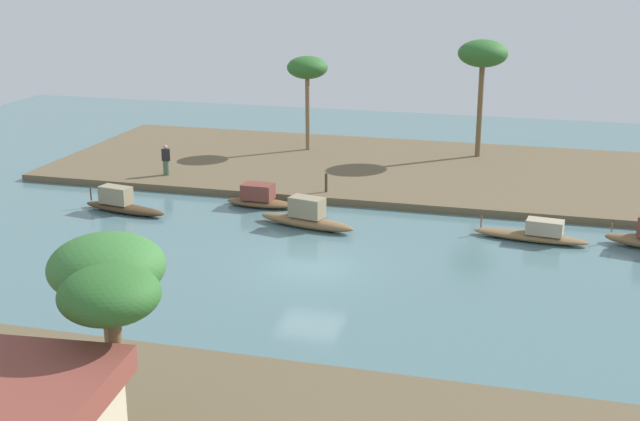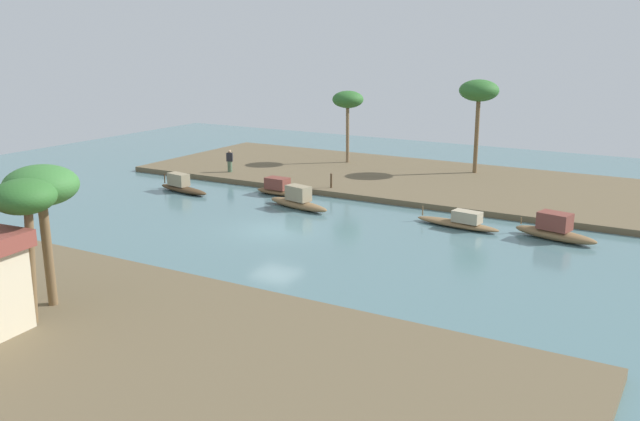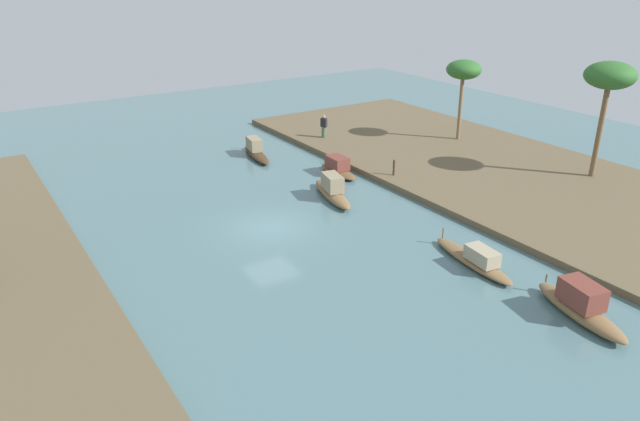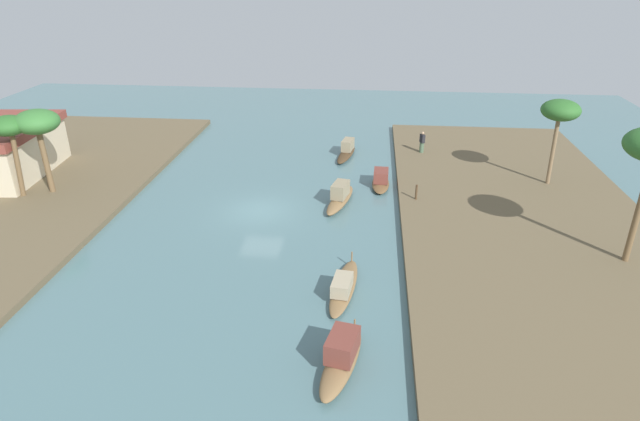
{
  "view_description": "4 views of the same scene",
  "coord_description": "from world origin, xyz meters",
  "px_view_note": "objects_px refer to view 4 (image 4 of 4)",
  "views": [
    {
      "loc": [
        -8.62,
        30.1,
        11.88
      ],
      "look_at": [
        0.94,
        -4.81,
        0.85
      ],
      "focal_mm": 47.67,
      "sensor_mm": 36.0,
      "label": 1
    },
    {
      "loc": [
        -20.35,
        30.16,
        10.32
      ],
      "look_at": [
        -1.15,
        -2.81,
        0.65
      ],
      "focal_mm": 39.24,
      "sensor_mm": 36.0,
      "label": 2
    },
    {
      "loc": [
        -23.79,
        12.53,
        12.33
      ],
      "look_at": [
        -0.72,
        -2.51,
        0.6
      ],
      "focal_mm": 33.04,
      "sensor_mm": 36.0,
      "label": 3
    },
    {
      "loc": [
        -29.23,
        -6.54,
        13.94
      ],
      "look_at": [
        -2.04,
        -3.89,
        1.15
      ],
      "focal_mm": 30.1,
      "sensor_mm": 36.0,
      "label": 4
    }
  ],
  "objects_px": {
    "sampan_open_hull": "(343,286)",
    "person_on_near_bank": "(422,143)",
    "sampan_midstream": "(340,197)",
    "palm_tree_left_far": "(561,112)",
    "sampan_upstream_small": "(381,180)",
    "palm_tree_right_short": "(8,128)",
    "sampan_with_tall_canopy": "(342,356)",
    "mooring_post": "(416,192)",
    "palm_tree_right_tall": "(37,124)",
    "sampan_downstream_large": "(347,151)"
  },
  "relations": [
    {
      "from": "sampan_open_hull",
      "to": "person_on_near_bank",
      "type": "relative_size",
      "value": 3.03
    },
    {
      "from": "sampan_open_hull",
      "to": "sampan_midstream",
      "type": "bearing_deg",
      "value": 11.41
    },
    {
      "from": "sampan_midstream",
      "to": "palm_tree_left_far",
      "type": "relative_size",
      "value": 0.85
    },
    {
      "from": "sampan_open_hull",
      "to": "sampan_upstream_small",
      "type": "bearing_deg",
      "value": -0.78
    },
    {
      "from": "sampan_midstream",
      "to": "palm_tree_right_short",
      "type": "distance_m",
      "value": 20.5
    },
    {
      "from": "sampan_open_hull",
      "to": "sampan_with_tall_canopy",
      "type": "height_order",
      "value": "sampan_with_tall_canopy"
    },
    {
      "from": "mooring_post",
      "to": "palm_tree_right_tall",
      "type": "relative_size",
      "value": 0.18
    },
    {
      "from": "sampan_midstream",
      "to": "person_on_near_bank",
      "type": "distance_m",
      "value": 11.15
    },
    {
      "from": "sampan_open_hull",
      "to": "palm_tree_right_tall",
      "type": "bearing_deg",
      "value": 71.33
    },
    {
      "from": "sampan_upstream_small",
      "to": "palm_tree_right_short",
      "type": "height_order",
      "value": "palm_tree_right_short"
    },
    {
      "from": "sampan_with_tall_canopy",
      "to": "palm_tree_right_short",
      "type": "xyz_separation_m",
      "value": [
        13.5,
        21.0,
        4.24
      ]
    },
    {
      "from": "sampan_downstream_large",
      "to": "sampan_with_tall_canopy",
      "type": "bearing_deg",
      "value": -167.37
    },
    {
      "from": "sampan_open_hull",
      "to": "palm_tree_right_short",
      "type": "height_order",
      "value": "palm_tree_right_short"
    },
    {
      "from": "sampan_open_hull",
      "to": "palm_tree_right_tall",
      "type": "distance_m",
      "value": 22.01
    },
    {
      "from": "sampan_with_tall_canopy",
      "to": "palm_tree_left_far",
      "type": "relative_size",
      "value": 0.8
    },
    {
      "from": "sampan_upstream_small",
      "to": "person_on_near_bank",
      "type": "xyz_separation_m",
      "value": [
        6.4,
        -3.18,
        0.69
      ]
    },
    {
      "from": "palm_tree_right_tall",
      "to": "palm_tree_right_short",
      "type": "distance_m",
      "value": 1.58
    },
    {
      "from": "sampan_upstream_small",
      "to": "mooring_post",
      "type": "distance_m",
      "value": 3.56
    },
    {
      "from": "sampan_with_tall_canopy",
      "to": "palm_tree_right_tall",
      "type": "height_order",
      "value": "palm_tree_right_tall"
    },
    {
      "from": "sampan_upstream_small",
      "to": "palm_tree_right_short",
      "type": "xyz_separation_m",
      "value": [
        -4.6,
        22.55,
        4.34
      ]
    },
    {
      "from": "palm_tree_right_short",
      "to": "sampan_with_tall_canopy",
      "type": "bearing_deg",
      "value": -122.73
    },
    {
      "from": "sampan_open_hull",
      "to": "mooring_post",
      "type": "relative_size",
      "value": 5.19
    },
    {
      "from": "sampan_midstream",
      "to": "sampan_upstream_small",
      "type": "xyz_separation_m",
      "value": [
        3.15,
        -2.55,
        -0.06
      ]
    },
    {
      "from": "sampan_midstream",
      "to": "mooring_post",
      "type": "distance_m",
      "value": 4.75
    },
    {
      "from": "sampan_upstream_small",
      "to": "mooring_post",
      "type": "bearing_deg",
      "value": -140.39
    },
    {
      "from": "sampan_upstream_small",
      "to": "sampan_downstream_large",
      "type": "xyz_separation_m",
      "value": [
        6.03,
        2.62,
        -0.01
      ]
    },
    {
      "from": "sampan_midstream",
      "to": "sampan_downstream_large",
      "type": "relative_size",
      "value": 1.04
    },
    {
      "from": "person_on_near_bank",
      "to": "mooring_post",
      "type": "bearing_deg",
      "value": -31.68
    },
    {
      "from": "palm_tree_left_far",
      "to": "palm_tree_right_short",
      "type": "xyz_separation_m",
      "value": [
        -5.35,
        33.65,
        -0.47
      ]
    },
    {
      "from": "sampan_downstream_large",
      "to": "palm_tree_right_short",
      "type": "distance_m",
      "value": 23.0
    },
    {
      "from": "sampan_open_hull",
      "to": "palm_tree_left_far",
      "type": "distance_m",
      "value": 19.54
    },
    {
      "from": "palm_tree_right_tall",
      "to": "sampan_midstream",
      "type": "bearing_deg",
      "value": -88.0
    },
    {
      "from": "sampan_with_tall_canopy",
      "to": "sampan_midstream",
      "type": "bearing_deg",
      "value": 16.18
    },
    {
      "from": "palm_tree_right_short",
      "to": "mooring_post",
      "type": "bearing_deg",
      "value": -85.81
    },
    {
      "from": "person_on_near_bank",
      "to": "palm_tree_right_short",
      "type": "bearing_deg",
      "value": -92.29
    },
    {
      "from": "sampan_downstream_large",
      "to": "palm_tree_left_far",
      "type": "height_order",
      "value": "palm_tree_left_far"
    },
    {
      "from": "sampan_upstream_small",
      "to": "sampan_downstream_large",
      "type": "relative_size",
      "value": 0.75
    },
    {
      "from": "sampan_upstream_small",
      "to": "mooring_post",
      "type": "xyz_separation_m",
      "value": [
        -2.79,
        -2.17,
        0.41
      ]
    },
    {
      "from": "sampan_midstream",
      "to": "sampan_upstream_small",
      "type": "relative_size",
      "value": 1.39
    },
    {
      "from": "sampan_upstream_small",
      "to": "mooring_post",
      "type": "height_order",
      "value": "mooring_post"
    },
    {
      "from": "person_on_near_bank",
      "to": "sampan_midstream",
      "type": "bearing_deg",
      "value": -56.41
    },
    {
      "from": "sampan_open_hull",
      "to": "sampan_midstream",
      "type": "distance_m",
      "value": 9.98
    },
    {
      "from": "sampan_open_hull",
      "to": "palm_tree_right_short",
      "type": "distance_m",
      "value": 22.88
    },
    {
      "from": "sampan_open_hull",
      "to": "sampan_midstream",
      "type": "height_order",
      "value": "sampan_midstream"
    },
    {
      "from": "sampan_with_tall_canopy",
      "to": "palm_tree_left_far",
      "type": "height_order",
      "value": "palm_tree_left_far"
    },
    {
      "from": "person_on_near_bank",
      "to": "palm_tree_left_far",
      "type": "bearing_deg",
      "value": 29.1
    },
    {
      "from": "person_on_near_bank",
      "to": "sampan_upstream_small",
      "type": "bearing_deg",
      "value": -51.84
    },
    {
      "from": "sampan_open_hull",
      "to": "palm_tree_right_tall",
      "type": "height_order",
      "value": "palm_tree_right_tall"
    },
    {
      "from": "sampan_with_tall_canopy",
      "to": "palm_tree_right_short",
      "type": "bearing_deg",
      "value": 69.6
    },
    {
      "from": "sampan_midstream",
      "to": "sampan_upstream_small",
      "type": "height_order",
      "value": "sampan_midstream"
    }
  ]
}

